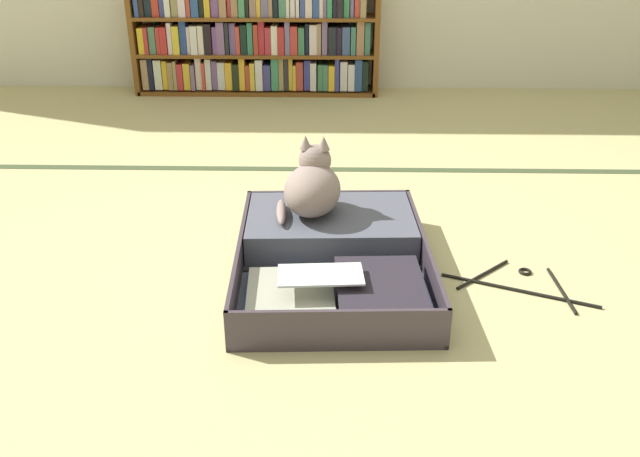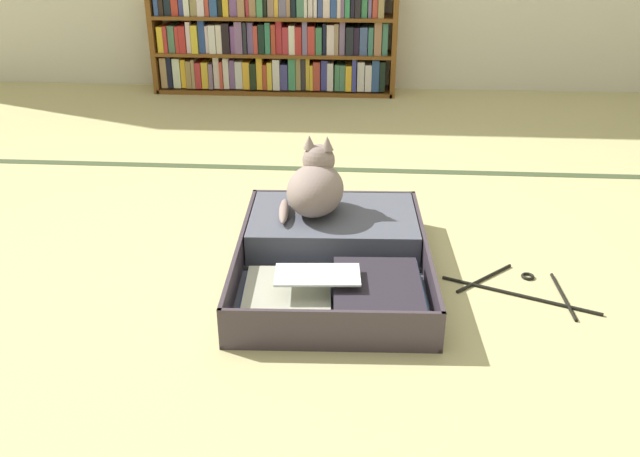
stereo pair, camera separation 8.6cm
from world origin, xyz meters
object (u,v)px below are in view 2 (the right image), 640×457
(bookshelf, at_px, (273,37))
(black_cat, at_px, (316,186))
(clothes_hanger, at_px, (522,289))
(open_suitcase, at_px, (335,252))

(bookshelf, xyz_separation_m, black_cat, (0.41, -2.03, -0.12))
(bookshelf, relative_size, clothes_hanger, 3.34)
(open_suitcase, height_order, clothes_hanger, open_suitcase)
(clothes_hanger, bearing_deg, black_cat, 157.70)
(black_cat, relative_size, clothes_hanger, 0.62)
(open_suitcase, bearing_deg, bookshelf, 102.41)
(black_cat, bearing_deg, open_suitcase, -64.55)
(clothes_hanger, bearing_deg, bookshelf, 114.59)
(open_suitcase, xyz_separation_m, clothes_hanger, (0.57, -0.11, -0.05))
(bookshelf, xyz_separation_m, open_suitcase, (0.48, -2.19, -0.28))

